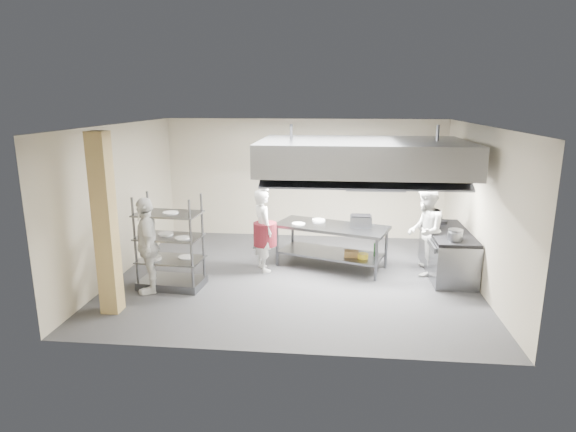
# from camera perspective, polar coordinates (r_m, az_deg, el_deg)

# --- Properties ---
(floor) EXTENTS (7.00, 7.00, 0.00)m
(floor) POSITION_cam_1_polar(r_m,az_deg,el_deg) (9.75, 0.72, -7.18)
(floor) COLOR #29292B
(floor) RESTS_ON ground
(ceiling) EXTENTS (7.00, 7.00, 0.00)m
(ceiling) POSITION_cam_1_polar(r_m,az_deg,el_deg) (9.12, 0.78, 10.71)
(ceiling) COLOR silver
(ceiling) RESTS_ON wall_back
(wall_back) EXTENTS (7.00, 0.00, 7.00)m
(wall_back) POSITION_cam_1_polar(r_m,az_deg,el_deg) (12.26, 1.97, 4.43)
(wall_back) COLOR #B9AD93
(wall_back) RESTS_ON ground
(wall_left) EXTENTS (0.00, 6.00, 6.00)m
(wall_left) POSITION_cam_1_polar(r_m,az_deg,el_deg) (10.23, -19.19, 1.80)
(wall_left) COLOR #B9AD93
(wall_left) RESTS_ON ground
(wall_right) EXTENTS (0.00, 6.00, 6.00)m
(wall_right) POSITION_cam_1_polar(r_m,az_deg,el_deg) (9.68, 21.87, 0.92)
(wall_right) COLOR #B9AD93
(wall_right) RESTS_ON ground
(column) EXTENTS (0.30, 0.30, 3.00)m
(column) POSITION_cam_1_polar(r_m,az_deg,el_deg) (8.31, -20.82, -0.99)
(column) COLOR tan
(column) RESTS_ON floor
(exhaust_hood) EXTENTS (4.00, 2.50, 0.60)m
(exhaust_hood) POSITION_cam_1_polar(r_m,az_deg,el_deg) (9.55, 8.83, 7.07)
(exhaust_hood) COLOR gray
(exhaust_hood) RESTS_ON ceiling
(hood_strip_a) EXTENTS (1.60, 0.12, 0.04)m
(hood_strip_a) POSITION_cam_1_polar(r_m,az_deg,el_deg) (9.59, 3.36, 5.31)
(hood_strip_a) COLOR white
(hood_strip_a) RESTS_ON exhaust_hood
(hood_strip_b) EXTENTS (1.60, 0.12, 0.04)m
(hood_strip_b) POSITION_cam_1_polar(r_m,az_deg,el_deg) (9.68, 14.10, 5.00)
(hood_strip_b) COLOR white
(hood_strip_b) RESTS_ON exhaust_hood
(wall_shelf) EXTENTS (1.50, 0.28, 0.04)m
(wall_shelf) POSITION_cam_1_polar(r_m,az_deg,el_deg) (12.12, 10.46, 4.10)
(wall_shelf) COLOR gray
(wall_shelf) RESTS_ON wall_back
(island) EXTENTS (2.50, 1.67, 0.91)m
(island) POSITION_cam_1_polar(r_m,az_deg,el_deg) (10.20, 5.13, -3.58)
(island) COLOR gray
(island) RESTS_ON floor
(island_worktop) EXTENTS (2.50, 1.67, 0.06)m
(island_worktop) POSITION_cam_1_polar(r_m,az_deg,el_deg) (10.08, 5.18, -1.28)
(island_worktop) COLOR gray
(island_worktop) RESTS_ON island
(island_undershelf) EXTENTS (2.29, 1.52, 0.04)m
(island_undershelf) POSITION_cam_1_polar(r_m,az_deg,el_deg) (10.25, 5.11, -4.41)
(island_undershelf) COLOR slate
(island_undershelf) RESTS_ON island
(pass_rack) EXTENTS (1.23, 0.79, 1.77)m
(pass_rack) POSITION_cam_1_polar(r_m,az_deg,el_deg) (9.24, -13.84, -3.00)
(pass_rack) COLOR slate
(pass_rack) RESTS_ON floor
(cooking_range) EXTENTS (0.80, 2.00, 0.84)m
(cooking_range) POSITION_cam_1_polar(r_m,az_deg,el_deg) (10.31, 18.34, -4.26)
(cooking_range) COLOR slate
(cooking_range) RESTS_ON floor
(range_top) EXTENTS (0.78, 1.96, 0.06)m
(range_top) POSITION_cam_1_polar(r_m,az_deg,el_deg) (10.19, 18.53, -1.85)
(range_top) COLOR black
(range_top) RESTS_ON cooking_range
(chef_head) EXTENTS (0.66, 0.74, 1.71)m
(chef_head) POSITION_cam_1_polar(r_m,az_deg,el_deg) (9.87, -2.97, -1.71)
(chef_head) COLOR white
(chef_head) RESTS_ON floor
(chef_line) EXTENTS (0.84, 0.99, 1.79)m
(chef_line) POSITION_cam_1_polar(r_m,az_deg,el_deg) (10.03, 15.94, -1.74)
(chef_line) COLOR white
(chef_line) RESTS_ON floor
(chef_plating) EXTENTS (0.79, 1.13, 1.78)m
(chef_plating) POSITION_cam_1_polar(r_m,az_deg,el_deg) (9.14, -16.33, -3.32)
(chef_plating) COLOR white
(chef_plating) RESTS_ON floor
(griddle) EXTENTS (0.45, 0.35, 0.22)m
(griddle) POSITION_cam_1_polar(r_m,az_deg,el_deg) (10.04, 8.62, -0.62)
(griddle) COLOR slate
(griddle) RESTS_ON island_worktop
(wicker_basket) EXTENTS (0.30, 0.22, 0.13)m
(wicker_basket) POSITION_cam_1_polar(r_m,az_deg,el_deg) (9.99, 7.52, -4.45)
(wicker_basket) COLOR #96653C
(wicker_basket) RESTS_ON island_undershelf
(stockpot) EXTENTS (0.28, 0.28, 0.19)m
(stockpot) POSITION_cam_1_polar(r_m,az_deg,el_deg) (9.60, 19.22, -2.06)
(stockpot) COLOR gray
(stockpot) RESTS_ON range_top
(plate_stack) EXTENTS (0.28, 0.28, 0.05)m
(plate_stack) POSITION_cam_1_polar(r_m,az_deg,el_deg) (9.33, -13.73, -4.86)
(plate_stack) COLOR white
(plate_stack) RESTS_ON pass_rack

